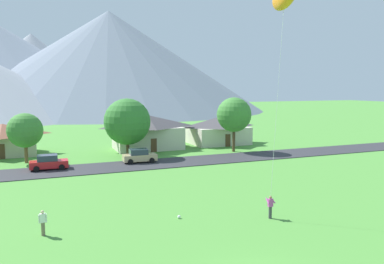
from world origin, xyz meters
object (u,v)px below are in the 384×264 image
house_leftmost (218,130)px  watcher_person (43,222)px  tree_center (234,115)px  parked_car_tan_west_end (139,156)px  parked_car_red_mid_west (49,163)px  soccer_ball (179,217)px  house_left_center (3,139)px  house_right_center (148,131)px  tree_left_of_center (25,130)px  tree_near_left (127,122)px

house_leftmost → watcher_person: bearing=-131.0°
tree_center → parked_car_tan_west_end: (-15.03, -3.09, -4.59)m
parked_car_red_mid_west → soccer_ball: 22.70m
house_left_center → house_right_center: bearing=-6.5°
house_right_center → parked_car_tan_west_end: bearing=-111.0°
tree_center → tree_left_of_center: bearing=175.6°
parked_car_red_mid_west → soccer_ball: bearing=-68.5°
house_left_center → watcher_person: size_ratio=5.57×
house_leftmost → watcher_person: 42.86m
parked_car_tan_west_end → watcher_person: bearing=-118.9°
parked_car_red_mid_west → house_right_center: bearing=35.6°
watcher_person → house_right_center: bearing=63.6°
house_leftmost → soccer_ball: (-18.86, -32.57, -2.20)m
house_leftmost → tree_center: 8.87m
house_left_center → parked_car_red_mid_west: house_left_center is taller
tree_near_left → tree_left_of_center: bearing=179.7°
tree_center → parked_car_tan_west_end: tree_center is taller
house_leftmost → house_left_center: house_leftmost is taller
house_left_center → watcher_person: 34.10m
house_leftmost → soccer_ball: bearing=-120.1°
tree_center → watcher_person: bearing=-137.8°
house_leftmost → parked_car_tan_west_end: (-16.43, -11.27, -1.45)m
house_leftmost → watcher_person: house_leftmost is taller
parked_car_tan_west_end → parked_car_red_mid_west: (-10.76, -0.20, 0.00)m
house_left_center → tree_left_of_center: (3.14, -7.39, 1.84)m
house_left_center → tree_center: 32.99m
watcher_person → soccer_ball: watcher_person is taller
house_left_center → tree_left_of_center: 8.23m
house_right_center → parked_car_tan_west_end: 11.22m
tree_left_of_center → watcher_person: 26.60m
parked_car_red_mid_west → watcher_person: size_ratio=2.52×
parked_car_red_mid_west → watcher_person: bearing=-92.5°
tree_left_of_center → tree_near_left: bearing=-0.3°
parked_car_tan_west_end → parked_car_red_mid_west: 10.76m
parked_car_tan_west_end → tree_near_left: bearing=93.6°
house_right_center → soccer_ball: 32.38m
tree_left_of_center → tree_center: bearing=-4.4°
house_right_center → tree_near_left: 7.01m
tree_near_left → parked_car_red_mid_west: tree_near_left is taller
house_right_center → parked_car_red_mid_west: size_ratio=2.55×
tree_left_of_center → parked_car_tan_west_end: bearing=-21.7°
parked_car_red_mid_west → house_leftmost: bearing=22.9°
watcher_person → parked_car_red_mid_west: bearing=87.5°
house_right_center → tree_center: (11.07, -7.24, 2.75)m
house_leftmost → tree_near_left: bearing=-160.1°
house_right_center → tree_center: bearing=-33.2°
house_leftmost → tree_center: size_ratio=1.23×
house_leftmost → tree_center: (-1.39, -8.18, 3.14)m
tree_center → soccer_ball: bearing=-125.6°
tree_near_left → tree_left_of_center: tree_near_left is taller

